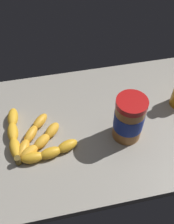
% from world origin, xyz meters
% --- Properties ---
extents(ground_plane, '(0.94, 0.57, 0.03)m').
position_xyz_m(ground_plane, '(0.00, 0.00, -0.02)').
color(ground_plane, gray).
extents(banana_bunch, '(0.23, 0.23, 0.04)m').
position_xyz_m(banana_bunch, '(-0.19, -0.03, 0.02)').
color(banana_bunch, gold).
rests_on(banana_bunch, ground_plane).
extents(peanut_butter_jar, '(0.10, 0.10, 0.17)m').
position_xyz_m(peanut_butter_jar, '(0.12, -0.06, 0.08)').
color(peanut_butter_jar, '#9E602D').
rests_on(peanut_butter_jar, ground_plane).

